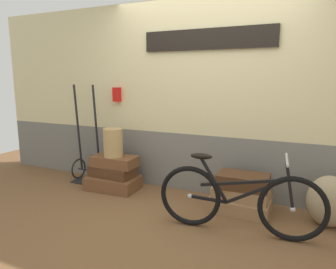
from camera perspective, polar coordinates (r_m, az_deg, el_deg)
name	(u,v)px	position (r m, az deg, el deg)	size (l,w,h in m)	color
ground	(181,217)	(3.61, 2.47, -14.97)	(8.84, 5.20, 0.06)	brown
station_building	(208,98)	(4.07, 7.31, 6.62)	(6.84, 0.74, 2.51)	slate
suitcase_0	(113,183)	(4.40, -10.06, -8.73)	(0.70, 0.44, 0.18)	brown
suitcase_1	(113,171)	(4.39, -10.12, -6.61)	(0.62, 0.34, 0.14)	#4C2D19
suitcase_2	(114,161)	(4.34, -9.82, -4.84)	(0.62, 0.34, 0.14)	brown
suitcase_3	(240,204)	(3.77, 13.02, -12.35)	(0.68, 0.47, 0.15)	#9E754C
suitcase_4	(241,193)	(3.70, 13.32, -10.37)	(0.62, 0.38, 0.13)	#9E754C
suitcase_5	(243,181)	(3.64, 13.64, -8.31)	(0.56, 0.35, 0.16)	#4C2D19
wicker_basket	(113,143)	(4.26, -10.06, -1.48)	(0.26, 0.26, 0.38)	tan
luggage_trolley	(88,160)	(4.77, -14.51, -4.49)	(0.42, 0.37, 1.42)	black
burlap_sack	(329,201)	(3.65, 27.50, -10.81)	(0.44, 0.37, 0.54)	#9E8966
bicycle	(238,200)	(3.17, 12.74, -11.66)	(1.62, 0.46, 0.80)	black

